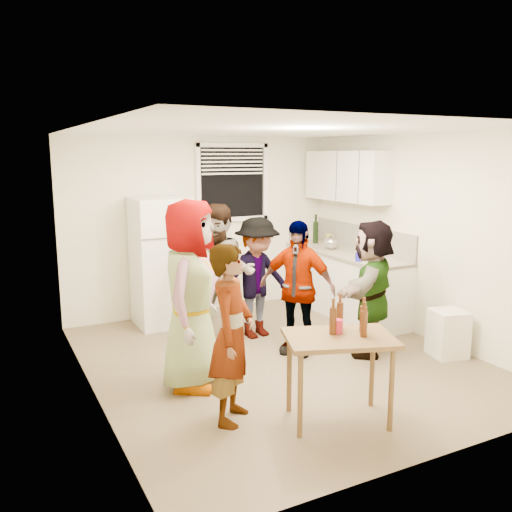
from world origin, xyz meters
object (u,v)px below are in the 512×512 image
guest_back_left (222,342)px  beer_bottle_counter (363,259)px  trash_bin (448,335)px  guest_back_right (257,336)px  guest_grey (193,385)px  guest_black (296,352)px  serving_table (337,420)px  red_cup (337,333)px  guest_stripe (232,419)px  blue_cup (358,261)px  kettle (331,249)px  guest_orange (370,352)px  beer_bottle_table (363,337)px  refrigerator (161,262)px  wine_bottle (315,243)px

guest_back_left → beer_bottle_counter: bearing=26.0°
beer_bottle_counter → trash_bin: (0.15, -1.37, -0.65)m
beer_bottle_counter → guest_back_right: beer_bottle_counter is taller
guest_grey → guest_black: (1.39, 0.32, 0.00)m
serving_table → red_cup: red_cup is taller
beer_bottle_counter → serving_table: size_ratio=0.26×
guest_stripe → guest_back_right: guest_back_right is taller
blue_cup → guest_black: blue_cup is taller
kettle → guest_back_right: size_ratio=0.17×
red_cup → guest_orange: bearing=41.0°
blue_cup → beer_bottle_table: size_ratio=0.53×
blue_cup → serving_table: bearing=-130.9°
guest_black → guest_orange: 0.85m
guest_back_left → serving_table: bearing=-55.5°
guest_black → red_cup: bearing=-57.0°
beer_bottle_table → guest_stripe: beer_bottle_table is taller
red_cup → guest_black: size_ratio=0.08×
beer_bottle_counter → beer_bottle_table: size_ratio=1.04×
beer_bottle_counter → red_cup: beer_bottle_counter is taller
trash_bin → red_cup: 2.12m
beer_bottle_counter → guest_grey: (-2.70, -0.81, -0.90)m
trash_bin → serving_table: trash_bin is taller
refrigerator → beer_bottle_counter: (2.35, -1.25, 0.05)m
guest_stripe → trash_bin: bearing=-44.8°
serving_table → guest_stripe: serving_table is taller
beer_bottle_counter → red_cup: size_ratio=1.98×
wine_bottle → guest_orange: 2.52m
wine_bottle → red_cup: wine_bottle is taller
beer_bottle_counter → red_cup: (-1.81, -1.98, -0.14)m
serving_table → beer_bottle_table: size_ratio=4.07×
guest_orange → kettle: bearing=-148.4°
guest_grey → guest_black: size_ratio=1.20×
kettle → wine_bottle: wine_bottle is taller
guest_black → guest_orange: bearing=23.8°
blue_cup → guest_back_left: bearing=169.8°
kettle → serving_table: bearing=-139.2°
blue_cup → trash_bin: (0.31, -1.26, -0.65)m
beer_bottle_counter → beer_bottle_table: bearing=-127.9°
serving_table → guest_orange: 1.74m
trash_bin → guest_back_right: 2.27m
refrigerator → guest_back_right: refrigerator is taller
beer_bottle_table → guest_back_left: (-0.26, 2.36, -0.76)m
kettle → red_cup: bearing=-139.5°
kettle → guest_back_left: bearing=-179.1°
guest_black → guest_grey: bearing=-115.5°
beer_bottle_counter → guest_back_right: bearing=171.5°
trash_bin → red_cup: bearing=-162.9°
beer_bottle_table → guest_black: size_ratio=0.14×
refrigerator → red_cup: refrigerator is taller
guest_stripe → guest_orange: 2.21m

